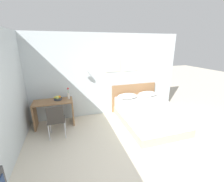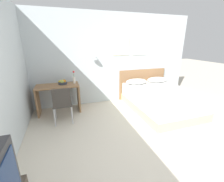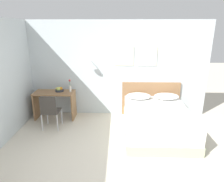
# 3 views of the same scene
# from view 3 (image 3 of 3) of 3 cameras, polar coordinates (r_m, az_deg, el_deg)

# --- Properties ---
(wall_back) EXTENTS (5.36, 0.31, 2.65)m
(wall_back) POSITION_cam_3_polar(r_m,az_deg,el_deg) (5.63, -0.08, 6.26)
(wall_back) COLOR silver
(wall_back) RESTS_ON ground_plane
(bed) EXTENTS (1.52, 2.05, 0.59)m
(bed) POSITION_cam_3_polar(r_m,az_deg,el_deg) (4.99, 12.62, -8.37)
(bed) COLOR #B2C693
(bed) RESTS_ON ground_plane
(headboard) EXTENTS (1.64, 0.06, 0.97)m
(headboard) POSITION_cam_3_polar(r_m,az_deg,el_deg) (5.87, 10.94, -2.16)
(headboard) COLOR #8E6642
(headboard) RESTS_ON ground_plane
(pillow_left) EXTENTS (0.67, 0.43, 0.16)m
(pillow_left) POSITION_cam_3_polar(r_m,az_deg,el_deg) (5.49, 7.61, -1.43)
(pillow_left) COLOR white
(pillow_left) RESTS_ON bed
(pillow_right) EXTENTS (0.67, 0.43, 0.16)m
(pillow_right) POSITION_cam_3_polar(r_m,az_deg,el_deg) (5.61, 15.30, -1.48)
(pillow_right) COLOR white
(pillow_right) RESTS_ON bed
(folded_towel_near_foot) EXTENTS (0.27, 0.33, 0.06)m
(folded_towel_near_foot) POSITION_cam_3_polar(r_m,az_deg,el_deg) (4.58, 13.66, -6.39)
(folded_towel_near_foot) COLOR white
(folded_towel_near_foot) RESTS_ON bed
(desk) EXTENTS (1.08, 0.53, 0.76)m
(desk) POSITION_cam_3_polar(r_m,az_deg,el_deg) (5.76, -16.04, -2.55)
(desk) COLOR #8E6642
(desk) RESTS_ON ground_plane
(desk_chair) EXTENTS (0.42, 0.42, 0.89)m
(desk_chair) POSITION_cam_3_polar(r_m,az_deg,el_deg) (5.13, -17.34, -5.15)
(desk_chair) COLOR #3D3833
(desk_chair) RESTS_ON ground_plane
(fruit_bowl) EXTENTS (0.24, 0.23, 0.13)m
(fruit_bowl) POSITION_cam_3_polar(r_m,az_deg,el_deg) (5.68, -14.77, 0.39)
(fruit_bowl) COLOR #333842
(fruit_bowl) RESTS_ON desk
(flower_vase) EXTENTS (0.07, 0.07, 0.35)m
(flower_vase) POSITION_cam_3_polar(r_m,az_deg,el_deg) (5.56, -11.91, 1.11)
(flower_vase) COLOR silver
(flower_vase) RESTS_ON desk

